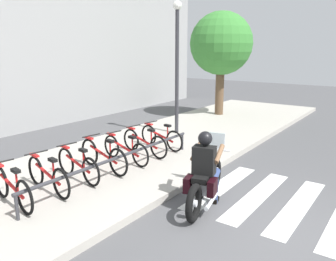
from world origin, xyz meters
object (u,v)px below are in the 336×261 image
at_px(rider, 205,163).
at_px(bicycle_2, 78,165).
at_px(bike_rack, 121,157).
at_px(bicycle_3, 103,156).
at_px(tree_near_rack, 221,44).
at_px(bicycle_5, 144,142).
at_px(bicycle_1, 48,175).
at_px(bicycle_6, 161,137).
at_px(motorcycle, 206,181).
at_px(bicycle_0, 12,188).
at_px(street_lamp, 177,57).
at_px(bicycle_4, 125,149).

distance_m(rider, bicycle_2, 2.77).
distance_m(bicycle_2, bike_rack, 0.92).
distance_m(bicycle_3, tree_near_rack, 8.23).
bearing_deg(bicycle_5, bicycle_3, -179.97).
bearing_deg(bicycle_1, bicycle_6, 0.01).
distance_m(motorcycle, bicycle_0, 3.51).
height_order(bicycle_0, tree_near_rack, tree_near_rack).
height_order(motorcycle, bicycle_1, motorcycle).
relative_size(bicycle_3, street_lamp, 0.40).
xyz_separation_m(motorcycle, bicycle_6, (2.07, 2.61, 0.01)).
relative_size(bicycle_0, tree_near_rack, 0.37).
bearing_deg(bicycle_1, street_lamp, 6.88).
relative_size(rider, bicycle_6, 0.92).
bearing_deg(bicycle_2, tree_near_rack, 7.08).
bearing_deg(bicycle_0, bicycle_5, 0.01).
distance_m(motorcycle, bicycle_5, 2.93).
xyz_separation_m(motorcycle, rider, (-0.07, -0.02, 0.37)).
bearing_deg(bicycle_3, rider, -88.59).
bearing_deg(motorcycle, street_lamp, 40.61).
relative_size(bicycle_3, bicycle_6, 1.09).
relative_size(bicycle_1, street_lamp, 0.37).
bearing_deg(motorcycle, bicycle_5, 62.96).
bearing_deg(bicycle_4, bicycle_3, -179.88).
distance_m(bicycle_2, bicycle_4, 1.47).
distance_m(bicycle_3, bicycle_6, 2.21).
xyz_separation_m(bicycle_4, tree_near_rack, (7.02, 1.05, 2.58)).
bearing_deg(motorcycle, bicycle_6, 51.61).
xyz_separation_m(bike_rack, street_lamp, (3.95, 1.21, 2.04)).
bearing_deg(bicycle_0, rider, -49.12).
relative_size(bicycle_0, bicycle_2, 1.03).
xyz_separation_m(bicycle_1, bike_rack, (1.47, -0.55, 0.08)).
relative_size(rider, street_lamp, 0.34).
bearing_deg(bicycle_1, bike_rack, -20.63).
xyz_separation_m(bicycle_2, bike_rack, (0.74, -0.55, 0.08)).
bearing_deg(bicycle_0, bicycle_3, -0.00).
distance_m(rider, tree_near_rack, 8.81).
xyz_separation_m(motorcycle, bicycle_0, (-2.35, 2.61, 0.03)).
distance_m(bicycle_6, tree_near_rack, 6.20).
height_order(bicycle_4, street_lamp, street_lamp).
height_order(rider, bicycle_2, rider).
xyz_separation_m(rider, bicycle_6, (2.15, 2.63, -0.36)).
bearing_deg(bicycle_3, bicycle_1, 179.98).
xyz_separation_m(bicycle_4, bicycle_6, (1.47, -0.00, 0.00)).
bearing_deg(bicycle_4, street_lamp, 11.49).
bearing_deg(bicycle_1, bicycle_2, -0.02).
height_order(rider, bicycle_0, rider).
relative_size(bicycle_6, street_lamp, 0.37).
height_order(bike_rack, street_lamp, street_lamp).
relative_size(motorcycle, tree_near_rack, 0.48).
height_order(bicycle_1, bicycle_6, bicycle_1).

